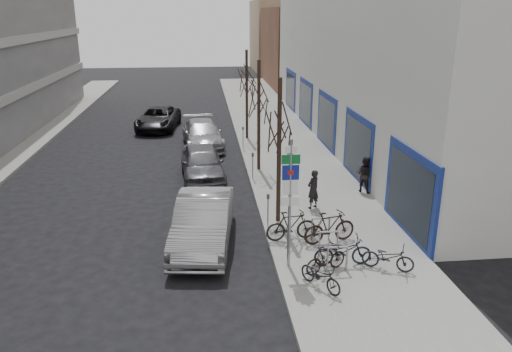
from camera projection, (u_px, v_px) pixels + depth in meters
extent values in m
plane|color=black|center=(211.00, 274.00, 15.31)|extent=(120.00, 120.00, 0.00)
cube|color=slate|center=(296.00, 169.00, 25.18)|extent=(5.00, 70.00, 0.15)
cube|color=#B7B7B2|center=(481.00, 57.00, 30.56)|extent=(20.00, 32.00, 10.00)
cube|color=brown|center=(324.00, 47.00, 53.11)|extent=(12.00, 14.00, 8.00)
cube|color=#937A5B|center=(302.00, 36.00, 67.16)|extent=(13.00, 12.00, 9.00)
cylinder|color=gray|center=(290.00, 207.00, 14.89)|extent=(0.10, 0.10, 4.20)
cube|color=white|center=(291.00, 149.00, 14.29)|extent=(0.35, 0.03, 0.22)
cube|color=#0C5926|center=(291.00, 159.00, 14.39)|extent=(0.55, 0.03, 0.28)
cube|color=navy|center=(291.00, 173.00, 14.51)|extent=(0.50, 0.03, 0.45)
cube|color=maroon|center=(291.00, 173.00, 14.50)|extent=(0.18, 0.02, 0.14)
cube|color=white|center=(290.00, 187.00, 14.66)|extent=(0.45, 0.03, 0.45)
cube|color=white|center=(290.00, 201.00, 14.80)|extent=(0.55, 0.03, 0.28)
cylinder|color=gray|center=(327.00, 260.00, 15.02)|extent=(0.06, 0.06, 0.80)
cylinder|color=gray|center=(347.00, 259.00, 15.08)|extent=(0.06, 0.06, 0.80)
cylinder|color=gray|center=(338.00, 247.00, 14.92)|extent=(0.60, 0.06, 0.06)
cylinder|color=gray|center=(319.00, 244.00, 16.05)|extent=(0.06, 0.06, 0.80)
cylinder|color=gray|center=(337.00, 243.00, 16.12)|extent=(0.06, 0.06, 0.80)
cylinder|color=gray|center=(329.00, 232.00, 15.96)|extent=(0.60, 0.06, 0.06)
cylinder|color=gray|center=(312.00, 229.00, 17.09)|extent=(0.06, 0.06, 0.80)
cylinder|color=gray|center=(329.00, 229.00, 17.15)|extent=(0.06, 0.06, 0.80)
cylinder|color=gray|center=(321.00, 218.00, 17.00)|extent=(0.60, 0.06, 0.06)
cylinder|color=black|center=(279.00, 154.00, 18.01)|extent=(0.16, 0.16, 5.50)
cylinder|color=black|center=(259.00, 118.00, 24.14)|extent=(0.16, 0.16, 5.50)
cylinder|color=black|center=(247.00, 96.00, 30.27)|extent=(0.16, 0.16, 5.50)
cylinder|color=gray|center=(268.00, 213.00, 18.13)|extent=(0.05, 0.05, 1.10)
cube|color=#3F3F44|center=(268.00, 196.00, 17.94)|extent=(0.10, 0.08, 0.18)
cylinder|color=gray|center=(253.00, 168.00, 23.32)|extent=(0.05, 0.05, 1.10)
cube|color=#3F3F44|center=(253.00, 155.00, 23.13)|extent=(0.10, 0.08, 0.18)
cylinder|color=gray|center=(243.00, 139.00, 28.52)|extent=(0.05, 0.05, 1.10)
cube|color=#3F3F44|center=(243.00, 128.00, 28.32)|extent=(0.10, 0.08, 0.18)
imported|color=black|center=(321.00, 273.00, 14.11)|extent=(1.22, 1.54, 0.93)
imported|color=black|center=(326.00, 258.00, 15.00)|extent=(1.54, 1.03, 0.90)
imported|color=black|center=(343.00, 249.00, 15.37)|extent=(1.81, 0.55, 1.11)
imported|color=black|center=(291.00, 225.00, 17.08)|extent=(1.84, 0.75, 1.09)
imported|color=black|center=(388.00, 255.00, 15.13)|extent=(1.62, 1.12, 0.96)
imported|color=black|center=(330.00, 227.00, 16.87)|extent=(1.99, 1.00, 1.16)
imported|color=#9B9A9F|center=(203.00, 222.00, 16.98)|extent=(2.38, 5.35, 1.71)
imported|color=#4F4F54|center=(202.00, 163.00, 23.61)|extent=(2.28, 4.94, 1.64)
imported|color=gray|center=(203.00, 134.00, 29.38)|extent=(2.69, 5.47, 1.53)
imported|color=black|center=(158.00, 118.00, 33.88)|extent=(3.04, 5.57, 1.48)
imported|color=black|center=(313.00, 189.00, 19.78)|extent=(0.69, 0.65, 1.59)
imported|color=black|center=(365.00, 174.00, 21.60)|extent=(0.70, 0.70, 1.60)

